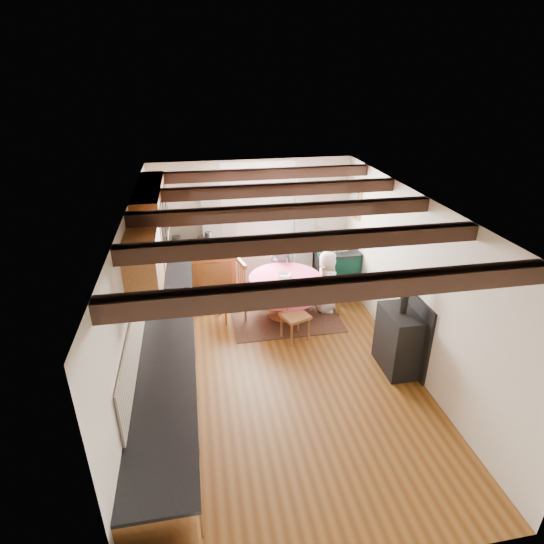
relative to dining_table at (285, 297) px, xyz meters
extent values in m
cube|color=brown|center=(-0.34, -1.44, -0.36)|extent=(3.60, 5.50, 0.00)
cube|color=white|center=(-0.34, -1.44, 2.04)|extent=(3.60, 5.50, 0.00)
cube|color=silver|center=(-0.34, 1.31, 0.84)|extent=(3.60, 0.00, 2.40)
cube|color=silver|center=(-0.34, -4.19, 0.84)|extent=(3.60, 0.00, 2.40)
cube|color=silver|center=(-2.14, -1.44, 0.84)|extent=(0.00, 5.50, 2.40)
cube|color=silver|center=(1.46, -1.44, 0.84)|extent=(0.00, 5.50, 2.40)
cube|color=black|center=(-0.34, -3.44, 1.95)|extent=(3.60, 0.16, 0.16)
cube|color=black|center=(-0.34, -2.44, 1.95)|extent=(3.60, 0.16, 0.16)
cube|color=black|center=(-0.34, -1.44, 1.95)|extent=(3.60, 0.16, 0.16)
cube|color=black|center=(-0.34, -0.44, 1.95)|extent=(3.60, 0.16, 0.16)
cube|color=black|center=(-0.34, 0.56, 1.95)|extent=(3.60, 0.16, 0.16)
cube|color=beige|center=(-2.12, -1.14, 0.84)|extent=(0.02, 4.50, 0.55)
cube|color=beige|center=(-1.34, 1.29, 0.84)|extent=(1.40, 0.02, 0.55)
cube|color=#9F6335|center=(-1.84, -1.44, 0.08)|extent=(0.60, 5.30, 0.88)
cube|color=#9F6335|center=(-1.39, 1.01, 0.08)|extent=(1.30, 0.60, 0.88)
cube|color=black|center=(-1.82, -1.44, 0.54)|extent=(0.64, 5.30, 0.04)
cube|color=black|center=(-1.39, 0.99, 0.54)|extent=(1.30, 0.64, 0.04)
cube|color=#9F6335|center=(-1.97, -0.24, 1.59)|extent=(0.34, 1.80, 0.90)
cube|color=#9F6335|center=(-1.97, -1.74, 1.54)|extent=(0.34, 0.90, 0.70)
cube|color=white|center=(-0.24, 1.29, 1.24)|extent=(1.34, 0.03, 1.54)
cube|color=white|center=(-0.24, 1.30, 1.24)|extent=(1.20, 0.01, 1.40)
cube|color=silver|center=(-1.09, 1.21, 0.74)|extent=(0.35, 0.10, 2.10)
cube|color=silver|center=(0.61, 1.21, 0.74)|extent=(0.35, 0.10, 2.10)
cylinder|color=black|center=(-0.24, 1.21, 1.84)|extent=(2.00, 0.03, 0.03)
cube|color=gold|center=(1.43, 0.86, 1.34)|extent=(0.04, 0.50, 0.60)
cylinder|color=silver|center=(0.71, 1.28, 1.34)|extent=(0.30, 0.02, 0.30)
cube|color=#523628|center=(0.00, 0.00, -0.36)|extent=(1.80, 1.40, 0.01)
imported|color=#4F5764|center=(0.08, 0.69, 0.23)|extent=(0.47, 0.34, 1.19)
imported|color=white|center=(0.73, 0.05, 0.19)|extent=(0.49, 0.61, 1.10)
imported|color=silver|center=(-0.02, 0.02, 0.39)|extent=(0.29, 0.29, 0.06)
imported|color=silver|center=(-0.06, -0.22, 0.39)|extent=(0.27, 0.27, 0.06)
imported|color=silver|center=(0.22, -0.31, 0.41)|extent=(0.13, 0.13, 0.09)
cylinder|color=#262628|center=(-1.73, 1.02, 0.69)|extent=(0.15, 0.15, 0.26)
cylinder|color=#262628|center=(-1.29, 1.12, 0.65)|extent=(0.16, 0.16, 0.18)
cylinder|color=#262628|center=(-1.18, 1.01, 0.71)|extent=(0.11, 0.11, 0.30)
camera|label=1|loc=(-1.38, -6.29, 3.51)|focal=28.85mm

